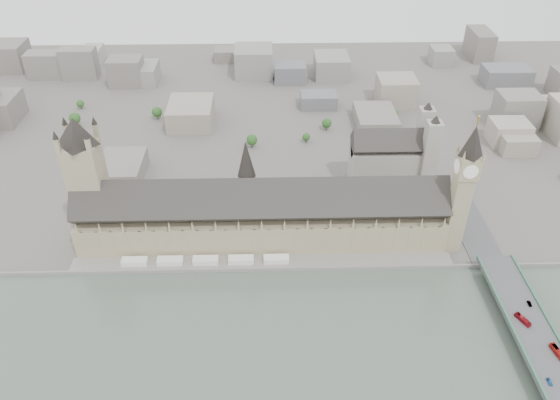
{
  "coord_description": "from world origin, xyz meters",
  "views": [
    {
      "loc": [
        5.34,
        -297.74,
        261.42
      ],
      "look_at": [
        13.47,
        26.43,
        31.59
      ],
      "focal_mm": 35.0,
      "sensor_mm": 36.0,
      "label": 1
    }
  ],
  "objects_px": {
    "victoria_tower": "(86,176)",
    "red_bus_north": "(523,319)",
    "palace_of_westminster": "(262,216)",
    "car_silver": "(529,304)",
    "westminster_bridge": "(535,344)",
    "car_blue": "(550,382)",
    "westminster_abbey": "(393,158)",
    "red_bus_south": "(558,352)",
    "elizabeth_tower": "(464,181)"
  },
  "relations": [
    {
      "from": "red_bus_north",
      "to": "car_blue",
      "type": "relative_size",
      "value": 2.36
    },
    {
      "from": "palace_of_westminster",
      "to": "victoria_tower",
      "type": "height_order",
      "value": "victoria_tower"
    },
    {
      "from": "victoria_tower",
      "to": "car_silver",
      "type": "xyz_separation_m",
      "value": [
        289.74,
        -86.75,
        -44.18
      ]
    },
    {
      "from": "palace_of_westminster",
      "to": "red_bus_north",
      "type": "distance_m",
      "value": 184.26
    },
    {
      "from": "red_bus_south",
      "to": "car_silver",
      "type": "bearing_deg",
      "value": 80.75
    },
    {
      "from": "palace_of_westminster",
      "to": "car_blue",
      "type": "relative_size",
      "value": 54.89
    },
    {
      "from": "elizabeth_tower",
      "to": "red_bus_south",
      "type": "bearing_deg",
      "value": -74.21
    },
    {
      "from": "westminster_abbey",
      "to": "red_bus_south",
      "type": "bearing_deg",
      "value": -73.54
    },
    {
      "from": "victoria_tower",
      "to": "car_blue",
      "type": "bearing_deg",
      "value": -27.41
    },
    {
      "from": "red_bus_south",
      "to": "westminster_bridge",
      "type": "bearing_deg",
      "value": 108.49
    },
    {
      "from": "car_silver",
      "to": "elizabeth_tower",
      "type": "bearing_deg",
      "value": 113.52
    },
    {
      "from": "car_silver",
      "to": "palace_of_westminster",
      "type": "bearing_deg",
      "value": 154.5
    },
    {
      "from": "palace_of_westminster",
      "to": "elizabeth_tower",
      "type": "bearing_deg",
      "value": -4.85
    },
    {
      "from": "westminster_bridge",
      "to": "car_silver",
      "type": "height_order",
      "value": "car_silver"
    },
    {
      "from": "victoria_tower",
      "to": "westminster_abbey",
      "type": "xyz_separation_m",
      "value": [
        232.92,
        69.0,
        -30.12
      ]
    },
    {
      "from": "red_bus_north",
      "to": "car_blue",
      "type": "xyz_separation_m",
      "value": [
        -2.27,
        -43.58,
        -0.76
      ]
    },
    {
      "from": "palace_of_westminster",
      "to": "car_silver",
      "type": "distance_m",
      "value": 186.4
    },
    {
      "from": "car_blue",
      "to": "westminster_bridge",
      "type": "bearing_deg",
      "value": 79.81
    },
    {
      "from": "elizabeth_tower",
      "to": "victoria_tower",
      "type": "distance_m",
      "value": 260.64
    },
    {
      "from": "westminster_abbey",
      "to": "car_blue",
      "type": "relative_size",
      "value": 14.08
    },
    {
      "from": "palace_of_westminster",
      "to": "victoria_tower",
      "type": "xyz_separation_m",
      "value": [
        -122.0,
        6.3,
        32.5
      ]
    },
    {
      "from": "westminster_abbey",
      "to": "car_silver",
      "type": "bearing_deg",
      "value": -69.96
    },
    {
      "from": "westminster_bridge",
      "to": "car_blue",
      "type": "distance_m",
      "value": 31.72
    },
    {
      "from": "westminster_abbey",
      "to": "red_bus_south",
      "type": "distance_m",
      "value": 202.74
    },
    {
      "from": "victoria_tower",
      "to": "red_bus_north",
      "type": "height_order",
      "value": "victoria_tower"
    },
    {
      "from": "red_bus_north",
      "to": "westminster_abbey",
      "type": "bearing_deg",
      "value": 81.15
    },
    {
      "from": "victoria_tower",
      "to": "palace_of_westminster",
      "type": "bearing_deg",
      "value": -2.96
    },
    {
      "from": "victoria_tower",
      "to": "red_bus_north",
      "type": "bearing_deg",
      "value": -19.73
    },
    {
      "from": "westminster_bridge",
      "to": "car_silver",
      "type": "relative_size",
      "value": 69.13
    },
    {
      "from": "red_bus_north",
      "to": "red_bus_south",
      "type": "relative_size",
      "value": 0.95
    },
    {
      "from": "victoria_tower",
      "to": "red_bus_south",
      "type": "height_order",
      "value": "victoria_tower"
    },
    {
      "from": "westminster_abbey",
      "to": "red_bus_north",
      "type": "xyz_separation_m",
      "value": [
        47.1,
        -169.45,
        -13.24
      ]
    },
    {
      "from": "victoria_tower",
      "to": "westminster_bridge",
      "type": "xyz_separation_m",
      "value": [
        284.0,
        -113.5,
        -50.08
      ]
    },
    {
      "from": "elizabeth_tower",
      "to": "red_bus_north",
      "type": "relative_size",
      "value": 9.43
    },
    {
      "from": "red_bus_south",
      "to": "palace_of_westminster",
      "type": "bearing_deg",
      "value": 134.76
    },
    {
      "from": "palace_of_westminster",
      "to": "victoria_tower",
      "type": "bearing_deg",
      "value": 177.04
    },
    {
      "from": "westminster_bridge",
      "to": "westminster_abbey",
      "type": "relative_size",
      "value": 4.78
    },
    {
      "from": "victoria_tower",
      "to": "westminster_abbey",
      "type": "bearing_deg",
      "value": 16.5
    },
    {
      "from": "palace_of_westminster",
      "to": "car_silver",
      "type": "height_order",
      "value": "palace_of_westminster"
    },
    {
      "from": "palace_of_westminster",
      "to": "car_blue",
      "type": "distance_m",
      "value": 208.23
    },
    {
      "from": "westminster_abbey",
      "to": "victoria_tower",
      "type": "bearing_deg",
      "value": -163.5
    },
    {
      "from": "victoria_tower",
      "to": "red_bus_north",
      "type": "xyz_separation_m",
      "value": [
        280.02,
        -100.45,
        -43.37
      ]
    },
    {
      "from": "palace_of_westminster",
      "to": "red_bus_north",
      "type": "xyz_separation_m",
      "value": [
        158.02,
        -94.15,
        -10.87
      ]
    },
    {
      "from": "westminster_bridge",
      "to": "red_bus_north",
      "type": "xyz_separation_m",
      "value": [
        -3.98,
        13.05,
        6.71
      ]
    },
    {
      "from": "westminster_abbey",
      "to": "car_blue",
      "type": "height_order",
      "value": "westminster_abbey"
    },
    {
      "from": "westminster_abbey",
      "to": "car_blue",
      "type": "bearing_deg",
      "value": -78.12
    },
    {
      "from": "westminster_bridge",
      "to": "red_bus_north",
      "type": "relative_size",
      "value": 28.52
    },
    {
      "from": "westminster_abbey",
      "to": "red_bus_north",
      "type": "distance_m",
      "value": 176.37
    },
    {
      "from": "palace_of_westminster",
      "to": "victoria_tower",
      "type": "relative_size",
      "value": 2.65
    },
    {
      "from": "victoria_tower",
      "to": "car_silver",
      "type": "distance_m",
      "value": 305.66
    }
  ]
}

